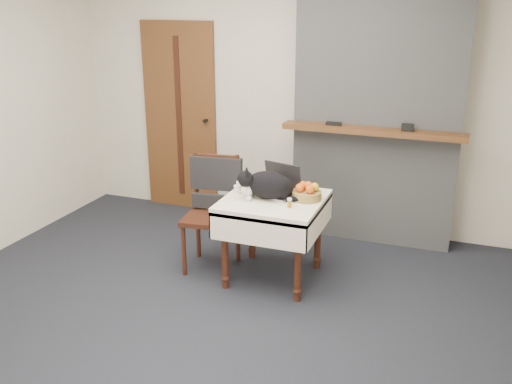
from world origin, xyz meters
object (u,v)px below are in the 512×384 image
(door, at_px, (180,118))
(fruit_basket, at_px, (307,193))
(pill_bottle, at_px, (289,203))
(chair, at_px, (214,196))
(side_table, at_px, (273,212))
(cream_jar, at_px, (237,189))
(laptop, at_px, (278,187))
(cat, at_px, (269,186))

(door, xyz_separation_m, fruit_basket, (1.75, -1.21, -0.25))
(door, relative_size, pill_bottle, 27.08)
(chair, bearing_deg, fruit_basket, -7.80)
(door, relative_size, side_table, 2.56)
(side_table, distance_m, cream_jar, 0.35)
(laptop, xyz_separation_m, fruit_basket, (0.26, -0.05, -0.01))
(pill_bottle, height_order, fruit_basket, fruit_basket)
(pill_bottle, bearing_deg, laptop, 124.37)
(cat, distance_m, cream_jar, 0.30)
(door, relative_size, laptop, 5.11)
(door, distance_m, side_table, 2.02)
(side_table, relative_size, chair, 0.80)
(door, height_order, chair, door)
(pill_bottle, distance_m, fruit_basket, 0.24)
(laptop, bearing_deg, door, 156.37)
(laptop, relative_size, cat, 0.71)
(laptop, relative_size, pill_bottle, 5.30)
(door, bearing_deg, side_table, -40.73)
(door, xyz_separation_m, side_table, (1.50, -1.29, -0.41))
(cream_jar, xyz_separation_m, chair, (-0.24, 0.07, -0.11))
(pill_bottle, bearing_deg, chair, 162.07)
(side_table, xyz_separation_m, cat, (-0.03, -0.02, 0.22))
(cat, height_order, pill_bottle, cat)
(side_table, height_order, cat, cat)
(side_table, relative_size, pill_bottle, 10.56)
(side_table, distance_m, laptop, 0.21)
(pill_bottle, distance_m, chair, 0.79)
(pill_bottle, bearing_deg, fruit_basket, 72.43)
(door, bearing_deg, cat, -41.78)
(cat, bearing_deg, laptop, 58.70)
(fruit_basket, bearing_deg, chair, 179.09)
(laptop, height_order, pill_bottle, laptop)
(cat, relative_size, fruit_basket, 2.30)
(laptop, xyz_separation_m, cat, (-0.02, -0.14, 0.05))
(cream_jar, bearing_deg, cat, -7.29)
(door, bearing_deg, laptop, -38.07)
(side_table, xyz_separation_m, pill_bottle, (0.18, -0.15, 0.15))
(fruit_basket, relative_size, chair, 0.24)
(side_table, bearing_deg, door, 139.27)
(door, distance_m, chair, 1.56)
(laptop, height_order, cream_jar, laptop)
(laptop, distance_m, cat, 0.15)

